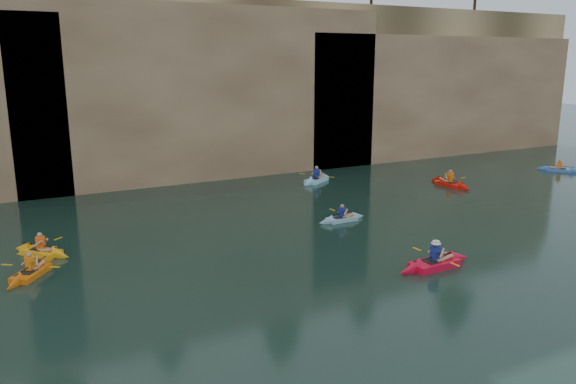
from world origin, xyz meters
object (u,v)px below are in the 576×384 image
kayaker_orange (31,272)px  kayaker_ltblue_near (342,218)px  main_kayaker (435,263)px  kayaker_red_far (450,183)px

kayaker_orange → kayaker_ltblue_near: kayaker_orange is taller
kayaker_orange → kayaker_ltblue_near: size_ratio=1.06×
main_kayaker → kayaker_red_far: bearing=41.7°
main_kayaker → kayaker_ltblue_near: size_ratio=1.32×
main_kayaker → kayaker_ltblue_near: 6.93m
kayaker_orange → kayaker_red_far: kayaker_red_far is taller
main_kayaker → kayaker_ltblue_near: main_kayaker is taller
main_kayaker → kayaker_red_far: (10.58, 10.32, -0.02)m
kayaker_orange → kayaker_ltblue_near: 13.93m
kayaker_orange → main_kayaker: bearing=-79.6°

